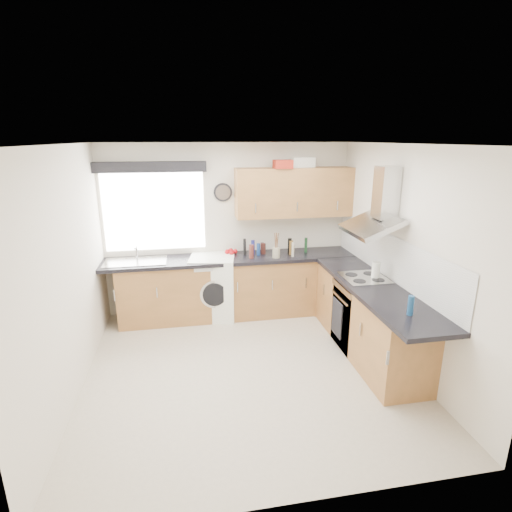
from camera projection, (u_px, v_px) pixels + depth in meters
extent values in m
plane|color=beige|center=(248.00, 369.00, 4.59)|extent=(3.60, 3.60, 0.00)
cube|color=white|center=(246.00, 144.00, 3.88)|extent=(3.60, 3.60, 0.02)
cube|color=silver|center=(228.00, 229.00, 5.94)|extent=(3.60, 0.02, 2.50)
cube|color=silver|center=(291.00, 352.00, 2.54)|extent=(3.60, 0.02, 2.50)
cube|color=silver|center=(67.00, 276.00, 3.93)|extent=(0.02, 3.60, 2.50)
cube|color=silver|center=(403.00, 257.00, 4.55)|extent=(0.02, 3.60, 2.50)
cube|color=white|center=(154.00, 212.00, 5.66)|extent=(1.40, 0.02, 1.10)
cube|color=black|center=(150.00, 167.00, 5.40)|extent=(1.50, 0.18, 0.14)
cube|color=white|center=(389.00, 256.00, 4.85)|extent=(0.01, 3.00, 0.54)
cube|color=brown|center=(225.00, 288.00, 5.88)|extent=(3.00, 0.58, 0.86)
cube|color=brown|center=(328.00, 282.00, 6.14)|extent=(0.60, 0.60, 0.86)
cube|color=brown|center=(368.00, 319.00, 4.87)|extent=(0.58, 2.10, 0.86)
cube|color=black|center=(231.00, 259.00, 5.76)|extent=(3.60, 0.62, 0.05)
cube|color=black|center=(376.00, 289.00, 4.60)|extent=(0.62, 2.42, 0.05)
cube|color=black|center=(362.00, 315.00, 5.01)|extent=(0.56, 0.58, 0.85)
cube|color=#B2B2B2|center=(365.00, 278.00, 4.87)|extent=(0.52, 0.52, 0.01)
cube|color=brown|center=(294.00, 192.00, 5.78)|extent=(1.70, 0.35, 0.70)
cube|color=white|center=(213.00, 287.00, 5.85)|extent=(0.72, 0.70, 0.92)
cylinder|color=black|center=(223.00, 192.00, 5.73)|extent=(0.27, 0.04, 0.27)
cube|color=white|center=(301.00, 162.00, 5.77)|extent=(0.37, 0.29, 0.14)
cube|color=maroon|center=(283.00, 164.00, 5.53)|extent=(0.25, 0.21, 0.12)
cylinder|color=gray|center=(276.00, 253.00, 5.70)|extent=(0.11, 0.11, 0.15)
cylinder|color=white|center=(376.00, 270.00, 4.83)|extent=(0.11, 0.11, 0.21)
cylinder|color=#371318|center=(262.00, 247.00, 5.99)|extent=(0.05, 0.05, 0.14)
cylinder|color=black|center=(245.00, 247.00, 5.83)|extent=(0.04, 0.04, 0.24)
cylinder|color=#3B1915|center=(263.00, 249.00, 5.88)|extent=(0.07, 0.07, 0.16)
cylinder|color=#A47638|center=(293.00, 248.00, 5.99)|extent=(0.04, 0.04, 0.11)
cylinder|color=navy|center=(253.00, 248.00, 5.83)|extent=(0.05, 0.05, 0.22)
cylinder|color=brown|center=(291.00, 248.00, 5.84)|extent=(0.06, 0.06, 0.21)
cylinder|color=black|center=(290.00, 246.00, 5.85)|extent=(0.06, 0.06, 0.24)
cylinder|color=#133519|center=(306.00, 245.00, 5.95)|extent=(0.04, 0.04, 0.22)
cylinder|color=#53241D|center=(251.00, 252.00, 5.66)|extent=(0.07, 0.07, 0.19)
cylinder|color=navy|center=(258.00, 249.00, 5.81)|extent=(0.05, 0.05, 0.18)
cylinder|color=#BCB6A1|center=(293.00, 250.00, 5.73)|extent=(0.04, 0.04, 0.21)
cylinder|color=navy|center=(411.00, 305.00, 3.84)|extent=(0.06, 0.06, 0.20)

